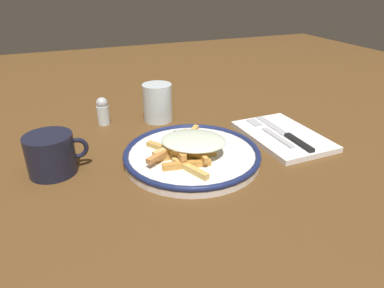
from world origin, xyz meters
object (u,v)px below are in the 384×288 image
salt_shaker (103,111)px  napkin (282,136)px  knife (288,135)px  water_glass (158,103)px  fries_heap (189,145)px  plate (192,155)px  fork (270,132)px  coffee_mug (51,154)px

salt_shaker → napkin: bearing=-33.3°
knife → water_glass: size_ratio=2.17×
knife → salt_shaker: (-0.37, 0.26, 0.02)m
fries_heap → knife: bearing=1.6°
plate → fork: 0.21m
water_glass → salt_shaker: size_ratio=1.36×
fries_heap → knife: fries_heap is taller
knife → salt_shaker: salt_shaker is taller
plate → water_glass: water_glass is taller
plate → fork: size_ratio=1.60×
fork → salt_shaker: (-0.35, 0.23, 0.02)m
plate → fries_heap: fries_heap is taller
salt_shaker → water_glass: bearing=-11.0°
napkin → fork: bearing=156.6°
fork → salt_shaker: size_ratio=2.48×
napkin → water_glass: size_ratio=2.31×
coffee_mug → napkin: bearing=-4.1°
napkin → plate: bearing=-175.4°
fries_heap → salt_shaker: 0.30m
coffee_mug → water_glass: bearing=34.2°
coffee_mug → salt_shaker: coffee_mug is taller
fork → napkin: bearing=-23.4°
plate → fries_heap: size_ratio=1.38×
water_glass → knife: bearing=-45.2°
knife → napkin: bearing=89.4°
fries_heap → napkin: size_ratio=0.91×
fork → coffee_mug: bearing=177.1°
fork → fries_heap: bearing=-170.1°
coffee_mug → salt_shaker: bearing=58.2°
plate → fries_heap: 0.03m
napkin → water_glass: bearing=137.1°
fork → salt_shaker: bearing=146.0°
napkin → fork: fork is taller
napkin → fork: (-0.03, 0.01, 0.01)m
water_glass → plate: bearing=-90.3°
fork → water_glass: (-0.21, 0.21, 0.03)m
plate → knife: size_ratio=1.35×
napkin → water_glass: (-0.24, 0.22, 0.04)m
knife → plate: bearing=-179.9°
water_glass → salt_shaker: bearing=169.0°
plate → coffee_mug: bearing=168.2°
plate → salt_shaker: 0.30m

